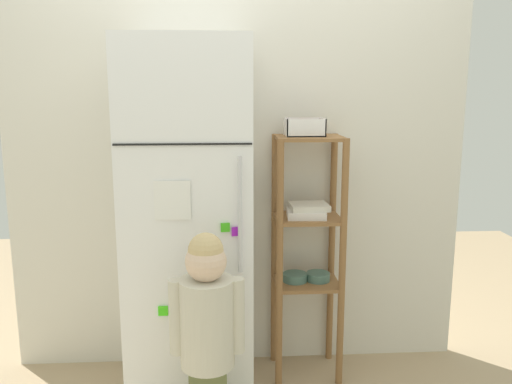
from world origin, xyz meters
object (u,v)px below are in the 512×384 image
(refrigerator, at_px, (190,224))
(child_standing, at_px, (207,322))
(pantry_shelf_unit, at_px, (307,238))
(fruit_bin, at_px, (304,129))

(refrigerator, height_order, child_standing, refrigerator)
(refrigerator, relative_size, child_standing, 1.83)
(child_standing, height_order, pantry_shelf_unit, pantry_shelf_unit)
(fruit_bin, bearing_deg, refrigerator, -165.37)
(refrigerator, bearing_deg, child_standing, -78.72)
(pantry_shelf_unit, height_order, fruit_bin, fruit_bin)
(pantry_shelf_unit, relative_size, fruit_bin, 6.62)
(pantry_shelf_unit, xyz_separation_m, fruit_bin, (-0.02, 0.02, 0.58))
(pantry_shelf_unit, bearing_deg, fruit_bin, 147.38)
(refrigerator, bearing_deg, fruit_bin, 14.63)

